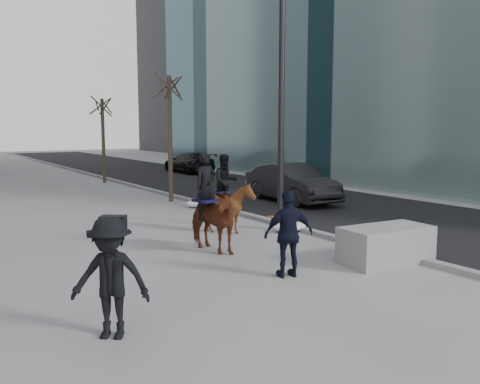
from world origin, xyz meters
TOP-DOWN VIEW (x-y plane):
  - ground at (0.00, 0.00)m, footprint 120.00×120.00m
  - road at (7.00, 10.00)m, footprint 8.00×90.00m
  - curb at (3.00, 10.00)m, footprint 0.25×90.00m
  - planter at (2.34, -1.14)m, footprint 2.12×1.18m
  - car_near at (6.42, 7.30)m, footprint 1.84×4.73m
  - car_far at (9.09, 21.44)m, footprint 1.95×4.71m
  - tree_near at (2.40, 10.06)m, footprint 1.20×1.20m
  - tree_far at (2.40, 18.49)m, footprint 1.20×1.20m
  - mounted_left at (-0.45, 1.89)m, footprint 1.09×1.95m
  - mounted_right at (1.07, 3.49)m, footprint 1.43×1.54m
  - feeder at (-0.14, -0.81)m, footprint 1.11×0.99m
  - camera_crew at (-4.12, -1.77)m, footprint 1.30×1.20m
  - lamppost at (2.60, 3.18)m, footprint 0.25×1.80m
  - snow_piles at (2.70, 2.45)m, footprint 1.40×9.92m

SIDE VIEW (x-z plane):
  - ground at x=0.00m, z-range 0.00..0.00m
  - road at x=7.00m, z-range 0.00..0.01m
  - curb at x=3.00m, z-range 0.00..0.12m
  - snow_piles at x=2.70m, z-range -0.02..0.34m
  - planter at x=2.34m, z-range 0.00..0.82m
  - car_far at x=9.09m, z-range 0.00..1.36m
  - car_near at x=6.42m, z-range 0.00..1.53m
  - feeder at x=-0.14m, z-range 0.00..1.76m
  - camera_crew at x=-4.12m, z-range 0.01..1.76m
  - mounted_left at x=-0.45m, z-range -0.31..2.09m
  - mounted_right at x=1.07m, z-range -0.22..2.02m
  - tree_far at x=2.40m, z-range 0.00..5.02m
  - tree_near at x=2.40m, z-range 0.00..5.58m
  - lamppost at x=2.60m, z-range 0.45..9.54m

